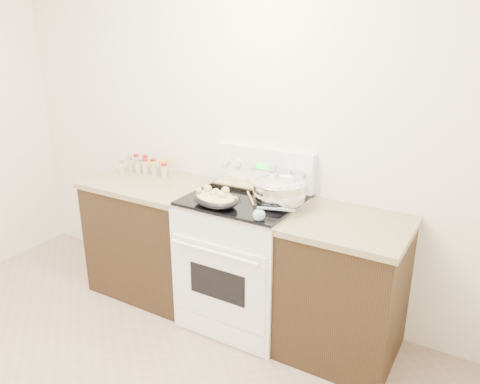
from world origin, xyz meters
The scene contains 9 objects.
counter_left centered at (-0.48, 1.43, 0.46)m, with size 0.93×0.67×0.92m.
counter_right centered at (1.08, 1.43, 0.46)m, with size 0.73×0.67×0.92m.
kitchen_range centered at (0.35, 1.42, 0.49)m, with size 0.78×0.73×1.22m.
mixing_bowl centered at (0.61, 1.43, 1.02)m, with size 0.39×0.39×0.21m.
roasting_pan centered at (0.26, 1.21, 0.99)m, with size 0.39×0.32×0.11m.
baking_sheet centered at (0.22, 1.66, 0.96)m, with size 0.43×0.31×0.06m.
wooden_spoon centered at (0.36, 1.37, 0.95)m, with size 0.19×0.23×0.04m.
blue_ladle centered at (0.63, 1.15, 0.98)m, with size 0.20×0.22×0.10m.
spice_jars centered at (-0.62, 1.57, 0.98)m, with size 0.40×0.24×0.13m.
Camera 1 is at (1.83, -1.13, 2.03)m, focal length 35.00 mm.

